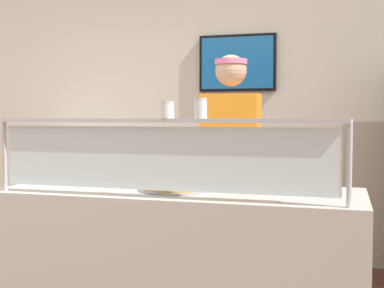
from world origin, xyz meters
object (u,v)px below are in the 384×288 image
at_px(parmesan_shaker, 167,111).
at_px(pepper_flake_shaker, 201,110).
at_px(pizza_box_stack, 63,152).
at_px(pizza_tray, 176,187).
at_px(pizza_server, 177,184).
at_px(worker_figure, 231,168).

bearing_deg(parmesan_shaker, pepper_flake_shaker, 0.00).
bearing_deg(pepper_flake_shaker, pizza_box_stack, 133.99).
xyz_separation_m(pizza_tray, pepper_flake_shaker, (0.22, -0.28, 0.42)).
bearing_deg(pizza_tray, parmesan_shaker, -80.19).
height_order(pizza_tray, pizza_box_stack, pizza_box_stack).
relative_size(pizza_server, pizza_box_stack, 0.60).
bearing_deg(pizza_box_stack, worker_figure, -27.61).
relative_size(pizza_server, pepper_flake_shaker, 2.87).
distance_m(pizza_tray, pizza_box_stack, 2.39).
distance_m(pizza_tray, pepper_flake_shaker, 0.55).
xyz_separation_m(pizza_tray, pizza_box_stack, (-1.69, 1.69, 0.05)).
relative_size(pepper_flake_shaker, worker_figure, 0.06).
bearing_deg(worker_figure, pizza_server, -100.14).
relative_size(worker_figure, pizza_box_stack, 3.79).
bearing_deg(worker_figure, pepper_flake_shaker, -86.12).
distance_m(pizza_server, parmesan_shaker, 0.47).
distance_m(pizza_tray, pizza_server, 0.03).
relative_size(parmesan_shaker, worker_figure, 0.05).
bearing_deg(pepper_flake_shaker, pizza_server, 128.00).
xyz_separation_m(pizza_server, pizza_box_stack, (-1.70, 1.71, 0.02)).
distance_m(pizza_server, pepper_flake_shaker, 0.52).
bearing_deg(parmesan_shaker, pizza_tray, 99.81).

